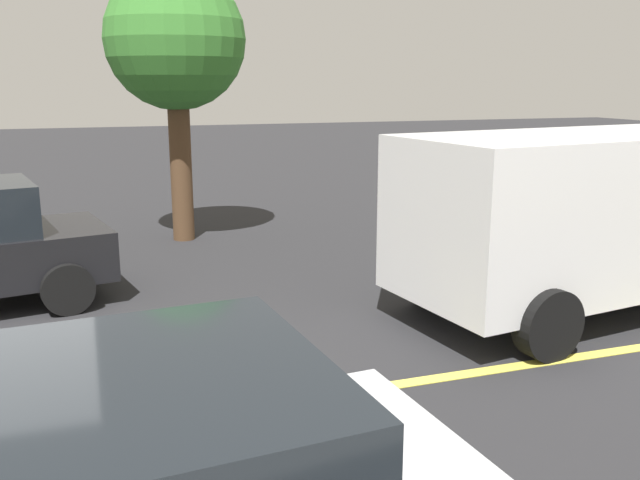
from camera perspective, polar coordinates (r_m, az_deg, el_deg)
The scene contains 3 objects.
lane_marking_centre at distance 6.39m, azimuth -1.25°, elevation -12.96°, with size 28.00×0.16×0.01m, color #E0D14C.
white_van at distance 9.20m, azimuth 22.21°, elevation 2.41°, with size 5.43×2.85×2.20m.
tree_left_verge at distance 12.49m, azimuth -11.85°, elevation 15.65°, with size 2.40×2.40×4.70m.
Camera 1 is at (1.27, -5.48, 2.80)m, focal length 38.77 mm.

